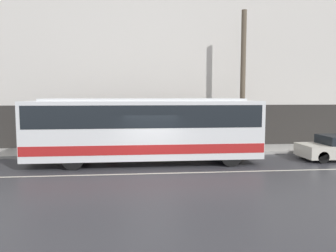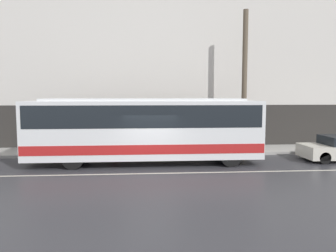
{
  "view_description": "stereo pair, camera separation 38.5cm",
  "coord_description": "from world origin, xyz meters",
  "views": [
    {
      "loc": [
        -0.72,
        -14.07,
        3.41
      ],
      "look_at": [
        0.92,
        2.18,
        1.89
      ],
      "focal_mm": 35.0,
      "sensor_mm": 36.0,
      "label": 1
    },
    {
      "loc": [
        -0.34,
        -14.1,
        3.41
      ],
      "look_at": [
        0.92,
        2.18,
        1.89
      ],
      "focal_mm": 35.0,
      "sensor_mm": 36.0,
      "label": 2
    }
  ],
  "objects": [
    {
      "name": "pedestrian_waiting",
      "position": [
        -2.02,
        4.99,
        1.0
      ],
      "size": [
        0.36,
        0.36,
        1.77
      ],
      "color": "maroon",
      "rests_on": "sidewalk"
    },
    {
      "name": "sidewalk",
      "position": [
        0.0,
        5.4,
        0.08
      ],
      "size": [
        60.0,
        2.8,
        0.17
      ],
      "color": "#A09E99",
      "rests_on": "ground_plane"
    },
    {
      "name": "ground_plane",
      "position": [
        0.0,
        0.0,
        0.0
      ],
      "size": [
        60.0,
        60.0,
        0.0
      ],
      "primitive_type": "plane",
      "color": "#333338"
    },
    {
      "name": "utility_pole_near",
      "position": [
        5.59,
        4.75,
        4.25
      ],
      "size": [
        0.3,
        0.3,
        8.15
      ],
      "color": "brown",
      "rests_on": "sidewalk"
    },
    {
      "name": "transit_bus",
      "position": [
        -0.25,
        2.18,
        1.84
      ],
      "size": [
        11.46,
        2.49,
        3.26
      ],
      "color": "white",
      "rests_on": "ground_plane"
    },
    {
      "name": "building_facade",
      "position": [
        0.0,
        6.95,
        6.04
      ],
      "size": [
        60.0,
        0.35,
        12.5
      ],
      "color": "silver",
      "rests_on": "ground_plane"
    },
    {
      "name": "lane_stripe",
      "position": [
        0.0,
        0.0,
        0.0
      ],
      "size": [
        54.0,
        0.14,
        0.01
      ],
      "color": "beige",
      "rests_on": "ground_plane"
    }
  ]
}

